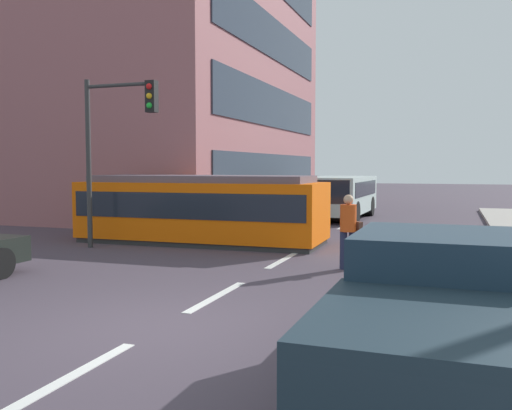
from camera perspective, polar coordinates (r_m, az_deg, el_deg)
ground_plane at (r=17.40m, az=6.57°, el=-3.60°), size 120.00×120.00×0.00m
lane_stripe_0 at (r=6.59m, az=-18.79°, el=-16.53°), size 0.16×2.40×0.01m
lane_stripe_1 at (r=9.89m, az=-4.07°, el=-9.38°), size 0.16×2.40×0.01m
lane_stripe_2 at (r=13.58m, az=2.75°, el=-5.70°), size 0.16×2.40×0.01m
lane_stripe_3 at (r=21.53m, az=9.12°, el=-2.15°), size 0.16×2.40×0.01m
lane_stripe_4 at (r=27.43m, az=11.40°, el=-0.87°), size 0.16×2.40×0.01m
corner_building at (r=31.00m, az=-14.31°, el=14.48°), size 17.61×17.01×16.00m
streetcar_tram at (r=16.69m, az=-5.65°, el=-0.30°), size 7.40×2.66×2.02m
city_bus at (r=24.52m, az=8.38°, el=1.07°), size 2.66×5.91×1.84m
pedestrian_crossing at (r=12.44m, az=9.51°, el=-2.28°), size 0.51×0.36×1.67m
pickup_truck_parked at (r=6.18m, az=18.60°, el=-10.19°), size 2.30×5.01×1.55m
parked_sedan_mid at (r=21.33m, az=-6.95°, el=-0.52°), size 1.98×4.46×1.19m
parked_sedan_far at (r=26.70m, az=-1.45°, el=0.41°), size 2.03×4.58×1.19m
parked_sedan_furthest at (r=31.85m, az=2.39°, el=0.99°), size 2.04×4.37×1.19m
traffic_light_mast at (r=15.77m, az=-14.33°, el=7.45°), size 2.25×0.33×4.70m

